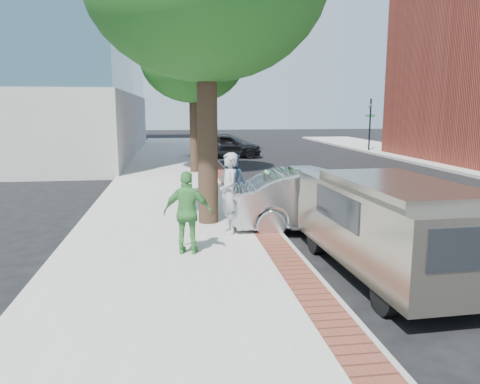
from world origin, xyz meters
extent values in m
plane|color=black|center=(0.00, 0.00, 0.00)|extent=(120.00, 120.00, 0.00)
cube|color=#9E9991|center=(-1.50, 8.00, 0.07)|extent=(5.00, 60.00, 0.15)
cube|color=brown|center=(0.70, 8.00, 0.15)|extent=(0.60, 60.00, 0.01)
cube|color=gray|center=(1.05, 8.00, 0.07)|extent=(0.10, 60.00, 0.15)
cylinder|color=black|center=(0.90, 22.00, 1.90)|extent=(0.12, 0.12, 3.80)
imported|color=black|center=(0.90, 22.00, 3.00)|extent=(0.18, 0.15, 0.90)
cube|color=#1E7238|center=(0.90, 22.00, 2.60)|extent=(0.70, 0.03, 0.18)
cylinder|color=black|center=(12.50, 22.00, 1.90)|extent=(0.12, 0.12, 3.80)
imported|color=black|center=(12.50, 22.00, 3.00)|extent=(0.18, 0.15, 0.90)
cube|color=#1E7238|center=(12.50, 22.00, 2.60)|extent=(0.70, 0.03, 0.18)
cylinder|color=black|center=(-0.60, 1.90, 2.35)|extent=(0.52, 0.52, 4.40)
cylinder|color=black|center=(-0.50, 12.00, 2.08)|extent=(0.40, 0.40, 3.85)
ellipsoid|color=#194B15|center=(-0.50, 12.00, 5.32)|extent=(4.80, 4.80, 3.94)
cylinder|color=gray|center=(0.77, 0.93, 0.72)|extent=(0.07, 0.07, 1.15)
cube|color=#2D3030|center=(0.77, 0.84, 1.42)|extent=(0.12, 0.14, 0.24)
cube|color=#2D3030|center=(0.77, 1.02, 1.42)|extent=(0.12, 0.14, 0.24)
sphere|color=#3F8C4C|center=(0.77, 0.84, 1.57)|extent=(0.11, 0.11, 0.11)
sphere|color=#3F8C4C|center=(0.77, 1.02, 1.57)|extent=(0.11, 0.11, 0.11)
imported|color=#9A999E|center=(-0.18, 0.74, 1.12)|extent=(0.56, 0.77, 1.94)
imported|color=#7E9DC2|center=(0.20, 3.19, 1.00)|extent=(1.04, 1.02, 1.70)
imported|color=#429243|center=(-1.21, -0.75, 1.01)|extent=(1.07, 0.60, 1.71)
imported|color=#A6A8AD|center=(2.28, 1.24, 0.79)|extent=(4.87, 1.86, 1.58)
imported|color=black|center=(1.82, 19.49, 0.77)|extent=(4.60, 1.97, 1.55)
cube|color=gray|center=(2.44, -2.20, 1.01)|extent=(2.10, 4.92, 1.36)
cube|color=gray|center=(2.36, -0.08, 0.73)|extent=(1.90, 0.98, 0.81)
cube|color=gray|center=(2.45, -2.50, 1.77)|extent=(1.85, 3.50, 0.16)
cylinder|color=black|center=(1.55, -0.66, 0.32)|extent=(0.25, 0.65, 0.65)
cylinder|color=black|center=(3.21, -0.60, 0.32)|extent=(0.25, 0.65, 0.65)
cylinder|color=black|center=(1.67, -3.79, 0.32)|extent=(0.25, 0.65, 0.65)
cube|color=black|center=(3.40, -1.96, 1.31)|extent=(0.10, 2.02, 0.56)
cube|color=black|center=(1.46, -2.03, 1.31)|extent=(0.10, 2.02, 0.56)
cube|color=black|center=(2.53, -4.63, 1.26)|extent=(1.52, 0.08, 0.61)
cube|color=black|center=(2.34, 0.38, 1.06)|extent=(1.62, 0.08, 0.40)
camera|label=1|loc=(-1.47, -10.12, 3.10)|focal=35.00mm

